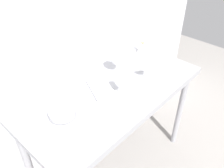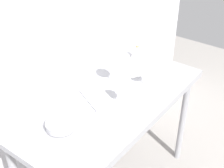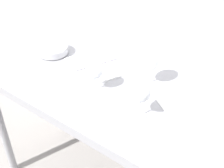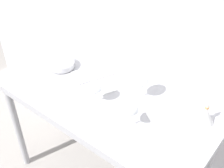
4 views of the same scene
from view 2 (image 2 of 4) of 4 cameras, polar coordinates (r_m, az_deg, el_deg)
The scene contains 9 objects.
back_wall at distance 2.17m, azimuth -10.74°, elevation 10.66°, with size 3.80×0.04×2.60m, color #BABABF.
steel_counter at distance 2.13m, azimuth -0.04°, elevation -4.98°, with size 1.40×0.65×0.90m.
wine_glass_far_right at distance 2.18m, azimuth 0.14°, elevation 3.40°, with size 0.10×0.10×0.18m.
wine_glass_near_center at distance 1.97m, azimuth 1.34°, elevation -0.93°, with size 0.08×0.08×0.15m.
wine_glass_near_right at distance 2.14m, azimuth 6.42°, elevation 2.55°, with size 0.09×0.09×0.17m.
open_notebook at distance 2.04m, azimuth -4.46°, elevation -3.16°, with size 0.38×0.36×0.01m.
tasting_sheet_upper at distance 2.38m, azimuth 2.38°, elevation 2.55°, with size 0.17×0.25×0.00m, color white.
tasting_bowl at distance 1.84m, azimuth -9.29°, elevation -7.20°, with size 0.17×0.17×0.05m.
decanter_funnel at distance 2.53m, azimuth 4.50°, elevation 5.70°, with size 0.11×0.11×0.15m.
Camera 2 is at (-1.34, -1.02, 2.10)m, focal length 50.74 mm.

